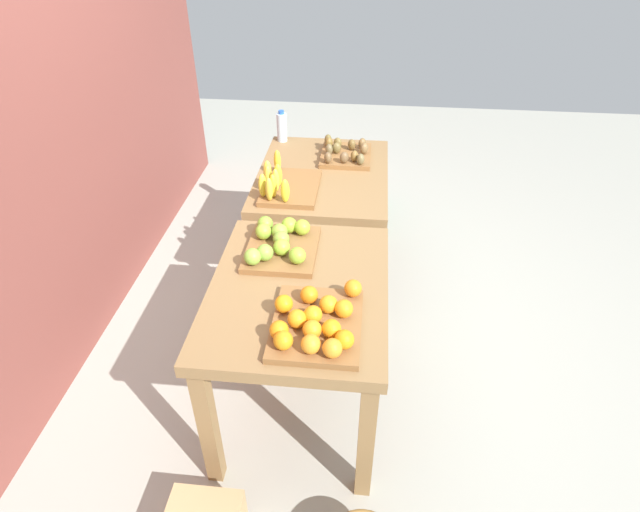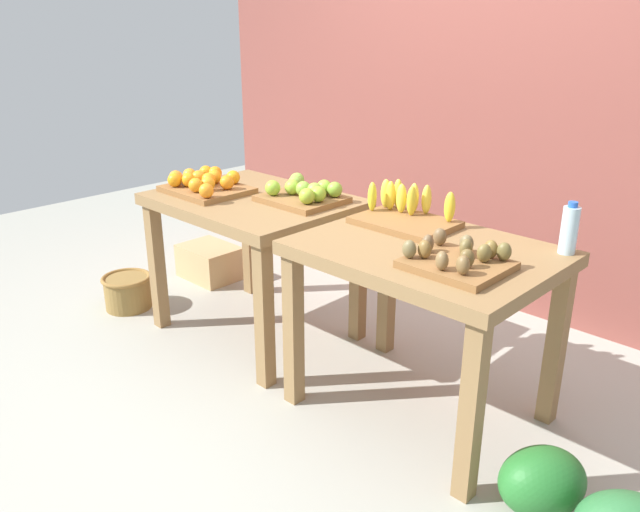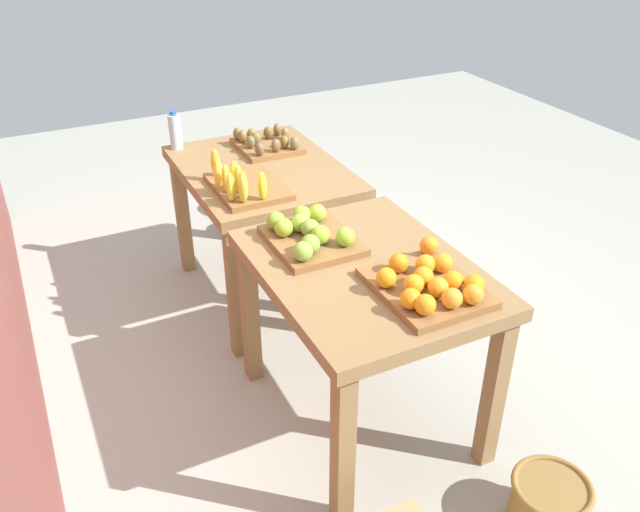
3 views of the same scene
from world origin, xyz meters
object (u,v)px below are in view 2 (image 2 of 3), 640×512
Objects in this scene: orange_bin at (205,184)px; water_bottle at (569,230)px; cardboard_produce_box at (210,262)px; apple_bin at (304,193)px; banana_crate at (405,213)px; wicker_basket at (128,291)px; display_table_right at (425,273)px; kiwi_bin at (457,259)px; watermelon_pile at (586,507)px; display_table_left at (254,218)px.

water_bottle is at bearing 13.39° from orange_bin.
cardboard_produce_box is at bearing 144.65° from orange_bin.
banana_crate is at bearing 7.04° from apple_bin.
wicker_basket is 0.75× the size of cardboard_produce_box.
display_table_right is 2.23× the size of orange_bin.
kiwi_bin is 0.96m from watermelon_pile.
apple_bin is at bearing -171.25° from water_bottle.
banana_crate reaches higher than wicker_basket.
orange_bin is at bearing -35.35° from cardboard_produce_box.
apple_bin is at bearing 25.68° from display_table_left.
apple_bin is at bearing -8.90° from cardboard_produce_box.
water_bottle is at bearing 0.65° from cardboard_produce_box.
apple_bin is 0.60m from banana_crate.
kiwi_bin is 0.50× the size of watermelon_pile.
display_table_left is 1.00× the size of display_table_right.
watermelon_pile is 2.81m from wicker_basket.
banana_crate reaches higher than kiwi_bin.
orange_bin is (-0.27, -0.11, 0.16)m from display_table_left.
wicker_basket is (-1.08, -0.48, -0.73)m from apple_bin.
orange_bin is 1.02m from cardboard_produce_box.
kiwi_bin is at bearing -10.91° from cardboard_produce_box.
display_table_left is 2.86× the size of kiwi_bin.
banana_crate is at bearing 13.12° from display_table_left.
kiwi_bin is (0.22, -0.12, 0.16)m from display_table_right.
display_table_right is at bearing -36.69° from banana_crate.
watermelon_pile is at bearing -53.43° from water_bottle.
orange_bin reaches higher than display_table_right.
kiwi_bin is 1.21× the size of wicker_basket.
cardboard_produce_box is at bearing 176.60° from banana_crate.
display_table_right is 2.60× the size of cardboard_produce_box.
watermelon_pile is at bearing -11.73° from apple_bin.
watermelon_pile is (1.99, -0.23, -0.55)m from display_table_left.
orange_bin is 1.17m from banana_crate.
display_table_right is at bearing -144.03° from water_bottle.
water_bottle is at bearing 10.14° from banana_crate.
orange_bin reaches higher than wicker_basket.
apple_bin is 1.86× the size of water_bottle.
kiwi_bin reaches higher than display_table_left.
orange_bin reaches higher than display_table_left.
cardboard_produce_box is at bearing 160.56° from display_table_left.
water_bottle is at bearing 8.75° from apple_bin.
orange_bin is at bearing -164.58° from banana_crate.
apple_bin is at bearing -172.96° from banana_crate.
kiwi_bin reaches higher than watermelon_pile.
apple_bin is 1.10× the size of kiwi_bin.
cardboard_produce_box is (-2.19, 0.42, -0.72)m from kiwi_bin.
wicker_basket is (-0.55, -0.24, -0.73)m from orange_bin.
display_table_left is at bearing -154.32° from apple_bin.
watermelon_pile is (1.72, -0.36, -0.71)m from apple_bin.
display_table_right is 0.88m from apple_bin.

